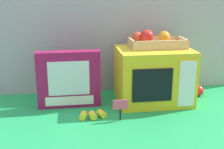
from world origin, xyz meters
The scene contains 8 objects.
ground_plane centered at (0.00, 0.00, 0.00)m, with size 1.70×1.70×0.00m, color #219E54.
display_back_panel centered at (0.00, 0.22, 0.39)m, with size 1.61×0.03×0.79m, color #A0A3A8.
toy_microwave centered at (0.15, 0.00, 0.14)m, with size 0.38×0.29×0.28m.
food_groups_crate centered at (0.16, 0.03, 0.32)m, with size 0.29×0.15×0.09m.
cookie_set_box centered at (-0.29, -0.01, 0.14)m, with size 0.32×0.07×0.29m.
price_sign centered at (-0.06, -0.22, 0.07)m, with size 0.07×0.01×0.10m.
loose_toy_banana centered at (-0.18, -0.18, 0.02)m, with size 0.13×0.06×0.03m.
loose_toy_apple centered at (0.43, 0.04, 0.03)m, with size 0.06×0.06×0.06m, color red.
Camera 1 is at (-0.28, -1.46, 0.58)m, focal length 47.84 mm.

